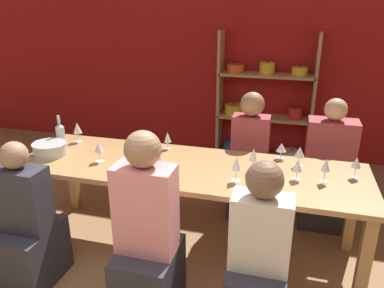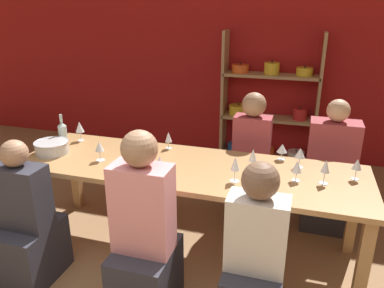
% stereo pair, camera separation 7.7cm
% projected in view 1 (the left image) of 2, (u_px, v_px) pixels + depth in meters
% --- Properties ---
extents(wall_back_red, '(8.80, 0.06, 2.70)m').
position_uv_depth(wall_back_red, '(227.00, 54.00, 4.96)').
color(wall_back_red, '#A31919').
rests_on(wall_back_red, ground_plane).
extents(shelf_unit, '(1.23, 0.30, 1.67)m').
position_uv_depth(shelf_unit, '(262.00, 112.00, 4.89)').
color(shelf_unit, tan).
rests_on(shelf_unit, ground_plane).
extents(dining_table, '(2.78, 0.85, 0.77)m').
position_uv_depth(dining_table, '(189.00, 175.00, 3.00)').
color(dining_table, '#AD7F4C').
rests_on(dining_table, ground_plane).
extents(mixing_bowl, '(0.29, 0.29, 0.11)m').
position_uv_depth(mixing_bowl, '(50.00, 148.00, 3.18)').
color(mixing_bowl, '#B7BABC').
rests_on(mixing_bowl, dining_table).
extents(wine_bottle_green, '(0.08, 0.08, 0.29)m').
position_uv_depth(wine_bottle_green, '(60.00, 134.00, 3.35)').
color(wine_bottle_green, '#B2C6C1').
rests_on(wine_bottle_green, dining_table).
extents(wine_glass_white_a, '(0.08, 0.08, 0.19)m').
position_uv_depth(wine_glass_white_a, '(77.00, 128.00, 3.45)').
color(wine_glass_white_a, white).
rests_on(wine_glass_white_a, dining_table).
extents(wine_glass_empty_a, '(0.07, 0.07, 0.17)m').
position_uv_depth(wine_glass_empty_a, '(161.00, 162.00, 2.74)').
color(wine_glass_empty_a, white).
rests_on(wine_glass_empty_a, dining_table).
extents(wine_glass_white_b, '(0.06, 0.06, 0.16)m').
position_uv_depth(wine_glass_white_b, '(168.00, 138.00, 3.29)').
color(wine_glass_white_b, white).
rests_on(wine_glass_white_b, dining_table).
extents(wine_glass_red_a, '(0.06, 0.06, 0.18)m').
position_uv_depth(wine_glass_red_a, '(326.00, 166.00, 2.66)').
color(wine_glass_red_a, white).
rests_on(wine_glass_red_a, dining_table).
extents(wine_glass_white_c, '(0.08, 0.08, 0.16)m').
position_uv_depth(wine_glass_white_c, '(300.00, 152.00, 2.93)').
color(wine_glass_white_c, white).
rests_on(wine_glass_white_c, dining_table).
extents(wine_glass_empty_b, '(0.07, 0.07, 0.19)m').
position_uv_depth(wine_glass_empty_b, '(253.00, 155.00, 2.84)').
color(wine_glass_empty_b, white).
rests_on(wine_glass_empty_b, dining_table).
extents(wine_glass_white_d, '(0.07, 0.07, 0.17)m').
position_uv_depth(wine_glass_white_d, '(99.00, 148.00, 3.02)').
color(wine_glass_white_d, white).
rests_on(wine_glass_white_d, dining_table).
extents(wine_glass_white_e, '(0.07, 0.07, 0.16)m').
position_uv_depth(wine_glass_white_e, '(356.00, 163.00, 2.74)').
color(wine_glass_white_e, white).
rests_on(wine_glass_white_e, dining_table).
extents(wine_glass_red_b, '(0.07, 0.07, 0.19)m').
position_uv_depth(wine_glass_red_b, '(236.00, 164.00, 2.68)').
color(wine_glass_red_b, white).
rests_on(wine_glass_red_b, dining_table).
extents(wine_glass_red_c, '(0.08, 0.08, 0.14)m').
position_uv_depth(wine_glass_red_c, '(281.00, 148.00, 3.08)').
color(wine_glass_red_c, white).
rests_on(wine_glass_red_c, dining_table).
extents(wine_glass_red_d, '(0.07, 0.07, 0.16)m').
position_uv_depth(wine_glass_red_d, '(298.00, 166.00, 2.71)').
color(wine_glass_red_d, white).
rests_on(wine_glass_red_d, dining_table).
extents(person_near_a, '(0.38, 0.48, 1.29)m').
position_uv_depth(person_near_a, '(148.00, 247.00, 2.45)').
color(person_near_a, '#2D2D38').
rests_on(person_near_a, ground_plane).
extents(person_far_a, '(0.44, 0.55, 1.20)m').
position_uv_depth(person_far_a, '(326.00, 178.00, 3.53)').
color(person_far_a, '#2D2D38').
rests_on(person_far_a, ground_plane).
extents(person_near_b, '(0.38, 0.47, 1.12)m').
position_uv_depth(person_near_b, '(28.00, 233.00, 2.73)').
color(person_near_b, '#2D2D38').
rests_on(person_near_b, ground_plane).
extents(person_far_b, '(0.34, 0.43, 1.23)m').
position_uv_depth(person_far_b, '(249.00, 169.00, 3.63)').
color(person_far_b, '#2D2D38').
rests_on(person_far_b, ground_plane).
extents(person_near_c, '(0.36, 0.45, 1.16)m').
position_uv_depth(person_near_c, '(258.00, 269.00, 2.31)').
color(person_near_c, '#2D2D38').
rests_on(person_near_c, ground_plane).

